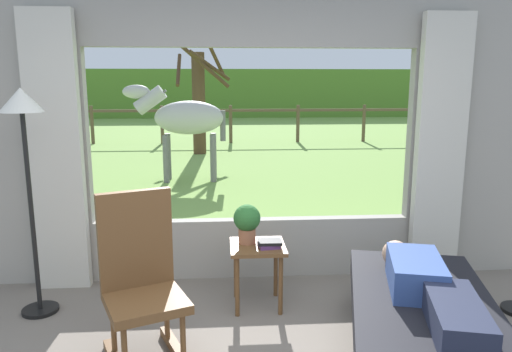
{
  "coord_description": "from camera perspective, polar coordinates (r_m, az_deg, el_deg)",
  "views": [
    {
      "loc": [
        -0.28,
        -2.06,
        1.81
      ],
      "look_at": [
        0.0,
        1.8,
        1.05
      ],
      "focal_mm": 33.81,
      "sensor_mm": 36.0,
      "label": 1
    }
  ],
  "objects": [
    {
      "name": "horse",
      "position": [
        8.79,
        -8.45,
        6.75
      ],
      "size": [
        1.81,
        0.56,
        1.73
      ],
      "rotation": [
        0.0,
        0.0,
        1.57
      ],
      "color": "#B2B2AD",
      "rests_on": "outdoor_pasture_lawn"
    },
    {
      "name": "reclining_person",
      "position": [
        3.35,
        19.6,
        -12.17
      ],
      "size": [
        0.48,
        1.42,
        0.22
      ],
      "rotation": [
        0.0,
        0.0,
        -0.25
      ],
      "color": "#334C8C",
      "rests_on": "recliner_sofa"
    },
    {
      "name": "outdoor_pasture_lawn",
      "position": [
        15.33,
        -3.07,
        4.39
      ],
      "size": [
        36.0,
        21.68,
        0.02
      ],
      "primitive_type": "cube",
      "color": "#759E47",
      "rests_on": "ground_plane"
    },
    {
      "name": "recliner_sofa",
      "position": [
        3.52,
        18.94,
        -16.42
      ],
      "size": [
        1.29,
        1.87,
        0.42
      ],
      "rotation": [
        0.0,
        0.0,
        -0.25
      ],
      "color": "black",
      "rests_on": "ground_plane"
    },
    {
      "name": "potted_plant",
      "position": [
        3.91,
        -1.08,
        -5.37
      ],
      "size": [
        0.22,
        0.22,
        0.32
      ],
      "color": "#9E6042",
      "rests_on": "side_table"
    },
    {
      "name": "pasture_tree",
      "position": [
        12.08,
        -6.74,
        9.14
      ],
      "size": [
        1.32,
        1.35,
        2.93
      ],
      "color": "#4C3823",
      "rests_on": "outdoor_pasture_lawn"
    },
    {
      "name": "floor_lamp_left",
      "position": [
        3.99,
        -25.75,
        4.51
      ],
      "size": [
        0.32,
        0.32,
        1.77
      ],
      "color": "black",
      "rests_on": "ground_plane"
    },
    {
      "name": "distant_hill_ridge",
      "position": [
        25.07,
        -3.55,
        9.74
      ],
      "size": [
        36.0,
        2.0,
        2.4
      ],
      "primitive_type": "cube",
      "color": "#57852E",
      "rests_on": "ground_plane"
    },
    {
      "name": "curtain_panel_right",
      "position": [
        4.66,
        20.92,
        2.86
      ],
      "size": [
        0.44,
        0.1,
        2.4
      ],
      "primitive_type": "cube",
      "color": "beige",
      "rests_on": "ground_plane"
    },
    {
      "name": "book_stack",
      "position": [
        3.85,
        1.58,
        -8.0
      ],
      "size": [
        0.19,
        0.16,
        0.06
      ],
      "color": "#59336B",
      "rests_on": "side_table"
    },
    {
      "name": "side_table",
      "position": [
        3.94,
        0.16,
        -9.45
      ],
      "size": [
        0.44,
        0.44,
        0.52
      ],
      "color": "brown",
      "rests_on": "ground_plane"
    },
    {
      "name": "back_wall_with_window",
      "position": [
        4.37,
        -0.44,
        3.74
      ],
      "size": [
        5.2,
        0.12,
        2.55
      ],
      "color": "#9E998E",
      "rests_on": "ground_plane"
    },
    {
      "name": "pasture_fence_line",
      "position": [
        14.27,
        -3.02,
        6.85
      ],
      "size": [
        16.1,
        0.1,
        1.1
      ],
      "color": "brown",
      "rests_on": "outdoor_pasture_lawn"
    },
    {
      "name": "rocking_chair",
      "position": [
        3.28,
        -13.42,
        -11.94
      ],
      "size": [
        0.68,
        0.8,
        1.12
      ],
      "rotation": [
        0.0,
        0.0,
        0.39
      ],
      "color": "brown",
      "rests_on": "ground_plane"
    },
    {
      "name": "curtain_panel_left",
      "position": [
        4.45,
        -22.58,
        2.39
      ],
      "size": [
        0.44,
        0.1,
        2.4
      ],
      "primitive_type": "cube",
      "color": "beige",
      "rests_on": "ground_plane"
    }
  ]
}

